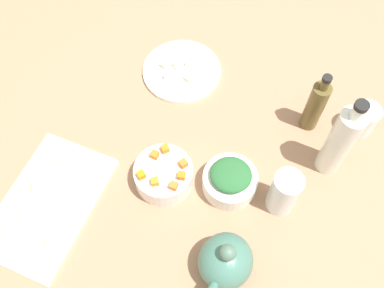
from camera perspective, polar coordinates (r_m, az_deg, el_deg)
tabletop at (r=117.60cm, az=-0.00°, el=-1.53°), size 190.00×190.00×3.00cm
cutting_board at (r=115.51cm, az=-18.30°, el=-7.43°), size 36.05×23.78×1.00cm
plate_tofu at (r=130.75cm, az=-1.35°, el=9.54°), size 23.13×23.13×1.20cm
bowl_greens at (r=109.99cm, az=4.96°, el=-4.95°), size 13.73×13.73×5.53cm
bowl_carrots at (r=110.16cm, az=-3.72°, el=-4.10°), size 14.83×14.83×6.26cm
teapot at (r=100.30cm, az=4.41°, el=-15.05°), size 14.72×12.25×14.42cm
bottle_0 at (r=118.00cm, az=15.86°, el=4.86°), size 4.79×4.79×20.72cm
bottle_1 at (r=109.85cm, az=18.83°, el=0.31°), size 6.37×6.37×27.99cm
drinking_glass_0 at (r=124.80cm, az=21.51°, el=2.98°), size 7.12×7.12×9.15cm
drinking_glass_1 at (r=106.17cm, az=11.96°, el=-6.24°), size 7.04×7.04×13.92cm
carrot_cube_0 at (r=105.17cm, az=-4.88°, el=-4.92°), size 2.53×2.53×1.80cm
carrot_cube_1 at (r=106.88cm, az=-1.15°, el=-2.57°), size 2.44×2.44×1.80cm
carrot_cube_2 at (r=104.42cm, az=-2.42°, el=-5.51°), size 1.91×1.91×1.80cm
carrot_cube_3 at (r=108.96cm, az=-3.55°, el=-0.62°), size 2.53×2.53×1.80cm
carrot_cube_4 at (r=105.47cm, az=-1.39°, el=-4.17°), size 2.30×2.30×1.80cm
carrot_cube_5 at (r=108.34cm, az=-4.91°, el=-1.43°), size 1.91×1.91×1.80cm
carrot_cube_6 at (r=106.23cm, az=-6.67°, el=-4.06°), size 2.48×2.48×1.80cm
chopped_greens_mound at (r=106.18cm, az=5.14°, el=-4.03°), size 12.04×12.34×2.88cm
tofu_cube_0 at (r=130.18cm, az=-1.89°, el=10.40°), size 3.02×3.02×2.20cm
tofu_cube_1 at (r=127.21cm, az=-0.30°, el=8.79°), size 2.88×2.88×2.20cm
tofu_cube_2 at (r=127.73cm, az=-3.11°, el=8.97°), size 2.75×2.75×2.20cm
tofu_cube_3 at (r=130.56cm, az=-0.27°, el=10.64°), size 2.44×2.44×2.20cm
tofu_cube_4 at (r=130.41cm, az=-3.48°, el=10.42°), size 2.77×2.77×2.20cm
dumpling_0 at (r=113.88cm, az=-23.50°, el=-11.12°), size 5.11×4.38×3.16cm
dumpling_1 at (r=116.02cm, az=-19.81°, el=-5.44°), size 5.57×5.14×2.97cm
dumpling_2 at (r=113.76cm, az=-16.13°, el=-5.32°), size 6.57×6.65×3.15cm
dumpling_3 at (r=117.26cm, az=-16.30°, el=-1.89°), size 5.79×5.89×3.18cm
dumpling_4 at (r=109.95cm, az=-18.39°, el=-12.18°), size 4.26×3.92×2.84cm
dumpling_5 at (r=114.59cm, az=-21.38°, el=-8.85°), size 7.99×7.88×2.18cm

